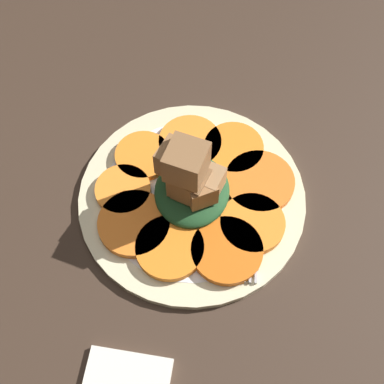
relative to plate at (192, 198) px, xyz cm
name	(u,v)px	position (x,y,z in cm)	size (l,w,h in cm)	color
table_slab	(192,203)	(0.00, 0.00, -1.52)	(120.00, 120.00, 2.00)	#38281E
plate	(192,198)	(0.00, 0.00, 0.00)	(28.94, 28.94, 1.05)	beige
carrot_slice_0	(123,190)	(-0.84, 8.73, 1.09)	(7.07, 7.07, 1.02)	orange
carrot_slice_1	(134,223)	(-5.21, 6.38, 1.09)	(8.91, 8.91, 1.02)	orange
carrot_slice_2	(170,248)	(-7.68, 1.46, 1.09)	(8.28, 8.28, 1.02)	orange
carrot_slice_3	(227,250)	(-6.92, -5.34, 1.09)	(8.66, 8.66, 1.02)	#D76115
carrot_slice_4	(252,223)	(-2.89, -7.98, 1.09)	(8.01, 8.01, 1.02)	orange
carrot_slice_5	(259,182)	(3.11, -8.23, 1.09)	(8.98, 8.98, 1.02)	orange
carrot_slice_6	(234,148)	(7.66, -4.34, 1.09)	(7.91, 7.91, 1.02)	orange
carrot_slice_7	(190,143)	(7.64, 1.50, 1.09)	(8.37, 8.37, 1.02)	orange
carrot_slice_8	(143,156)	(4.59, 7.29, 1.09)	(7.30, 7.30, 1.02)	orange
center_pile	(191,181)	(-0.24, 0.14, 4.65)	(10.44, 9.39, 11.33)	#1E4723
fork	(249,220)	(-2.35, -7.51, 0.78)	(17.17, 3.11, 0.40)	#B2B2B7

